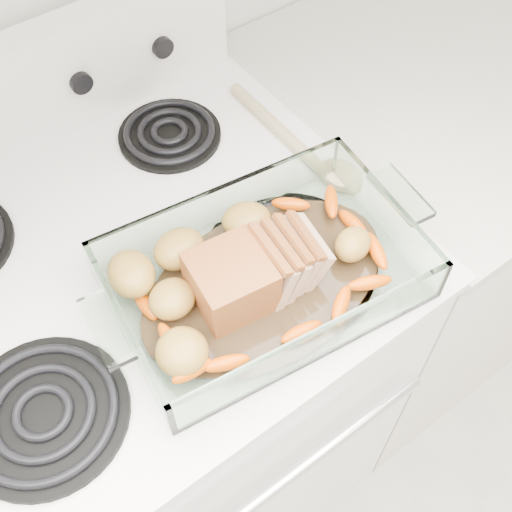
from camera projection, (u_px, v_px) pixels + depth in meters
electric_range at (156, 385)px, 1.29m from camera, size 0.78×0.70×1.12m
counter_right at (395, 234)px, 1.53m from camera, size 0.58×0.68×0.93m
baking_dish at (265, 278)px, 0.87m from camera, size 0.40×0.26×0.08m
pork_roast at (249, 277)px, 0.84m from camera, size 0.18×0.10×0.08m
roast_vegetables at (245, 256)px, 0.88m from camera, size 0.39×0.21×0.05m
wooden_spoon at (312, 154)px, 1.03m from camera, size 0.07×0.31×0.02m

